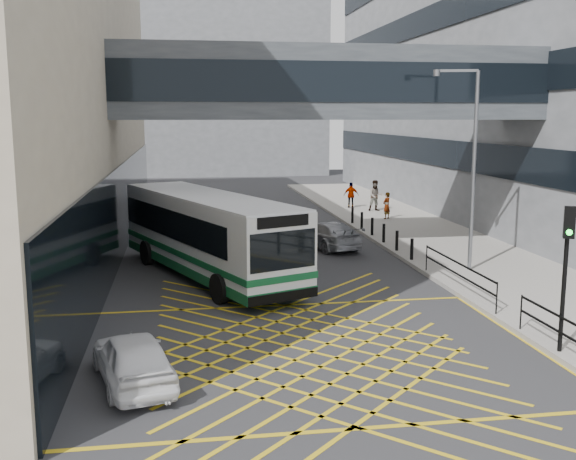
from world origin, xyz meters
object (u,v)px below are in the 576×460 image
bus (206,233)px  car_silver (328,234)px  street_lamp (470,158)px  pedestrian_a (387,206)px  car_white (133,358)px  pedestrian_c (351,195)px  car_dark (254,227)px  traffic_light (566,258)px  pedestrian_b (376,196)px

bus → car_silver: size_ratio=2.68×
street_lamp → pedestrian_a: (0.93, 13.32, -3.62)m
car_white → pedestrian_c: (12.27, 27.71, 0.35)m
bus → car_dark: bus is taller
car_silver → street_lamp: (4.24, -5.94, 3.90)m
bus → traffic_light: 13.61m
bus → pedestrian_c: 19.98m
car_white → pedestrian_c: bearing=-128.3°
bus → car_white: 10.78m
car_dark → pedestrian_c: (7.60, 10.61, 0.19)m
bus → car_white: bus is taller
car_dark → pedestrian_c: 13.05m
bus → pedestrian_a: bus is taller
car_dark → pedestrian_a: (8.47, 5.58, 0.13)m
traffic_light → pedestrian_b: (2.74, 26.04, -1.50)m
car_silver → street_lamp: size_ratio=0.56×
car_white → traffic_light: traffic_light is taller
car_dark → pedestrian_c: pedestrian_c is taller
pedestrian_b → car_white: bearing=-114.2°
pedestrian_b → pedestrian_c: pedestrian_b is taller
car_white → bus: bearing=-115.8°
traffic_light → pedestrian_c: (1.56, 27.71, -1.64)m
car_dark → traffic_light: bearing=120.8°
pedestrian_a → pedestrian_c: 5.10m
car_dark → car_white: bearing=86.1°
traffic_light → car_silver: bearing=124.7°
car_silver → street_lamp: bearing=110.0°
pedestrian_b → car_silver: bearing=-113.9°
bus → pedestrian_c: (10.15, 17.20, -0.71)m
car_silver → pedestrian_b: pedestrian_b is taller
street_lamp → pedestrian_c: 18.70m
pedestrian_a → pedestrian_b: (0.31, 3.36, 0.19)m
bus → traffic_light: size_ratio=3.03×
pedestrian_a → car_dark: bearing=-4.0°
street_lamp → pedestrian_a: street_lamp is taller
car_dark → traffic_light: size_ratio=1.36×
car_dark → car_silver: bearing=162.6°
street_lamp → pedestrian_b: bearing=102.1°
pedestrian_a → pedestrian_c: pedestrian_c is taller
traffic_light → pedestrian_b: traffic_light is taller
car_dark → bus: bearing=80.2°
bus → car_silver: bearing=17.0°
car_white → car_silver: bearing=-131.9°
pedestrian_a → street_lamp: bearing=48.7°
car_dark → pedestrian_a: 10.14m
bus → car_white: size_ratio=2.85×
pedestrian_c → traffic_light: bearing=99.7°
pedestrian_c → car_silver: bearing=83.8°
car_dark → pedestrian_c: size_ratio=3.09×
car_white → traffic_light: bearing=165.6°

